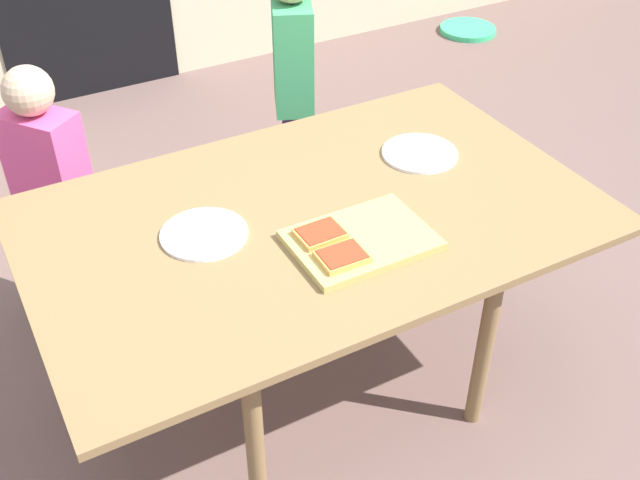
% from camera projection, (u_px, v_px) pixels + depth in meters
% --- Properties ---
extents(ground_plane, '(16.00, 16.00, 0.00)m').
position_uv_depth(ground_plane, '(314.00, 382.00, 2.54)').
color(ground_plane, '#70554F').
extents(dining_table, '(1.56, 0.98, 0.69)m').
position_uv_depth(dining_table, '(313.00, 230.00, 2.15)').
color(dining_table, olive).
rests_on(dining_table, ground).
extents(cutting_board, '(0.36, 0.26, 0.02)m').
position_uv_depth(cutting_board, '(361.00, 240.00, 2.00)').
color(cutting_board, tan).
rests_on(cutting_board, dining_table).
extents(pizza_slice_near_left, '(0.12, 0.10, 0.02)m').
position_uv_depth(pizza_slice_near_left, '(342.00, 256.00, 1.92)').
color(pizza_slice_near_left, gold).
rests_on(pizza_slice_near_left, cutting_board).
extents(pizza_slice_far_left, '(0.12, 0.10, 0.02)m').
position_uv_depth(pizza_slice_far_left, '(320.00, 233.00, 1.99)').
color(pizza_slice_far_left, gold).
rests_on(pizza_slice_far_left, cutting_board).
extents(plate_white_left, '(0.23, 0.23, 0.01)m').
position_uv_depth(plate_white_left, '(204.00, 234.00, 2.03)').
color(plate_white_left, white).
rests_on(plate_white_left, dining_table).
extents(plate_white_right, '(0.23, 0.23, 0.01)m').
position_uv_depth(plate_white_right, '(420.00, 153.00, 2.36)').
color(plate_white_right, white).
rests_on(plate_white_right, dining_table).
extents(child_left, '(0.26, 0.28, 0.95)m').
position_uv_depth(child_left, '(52.00, 184.00, 2.51)').
color(child_left, navy).
rests_on(child_left, ground).
extents(child_right, '(0.22, 0.28, 1.11)m').
position_uv_depth(child_right, '(293.00, 82.00, 2.87)').
color(child_right, '#392550').
rests_on(child_right, ground).
extents(garden_hose_coil, '(0.35, 0.35, 0.03)m').
position_uv_depth(garden_hose_coil, '(468.00, 30.00, 4.85)').
color(garden_hose_coil, '#3AC57D').
rests_on(garden_hose_coil, ground).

